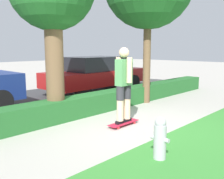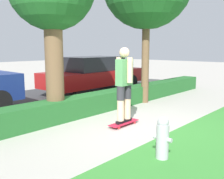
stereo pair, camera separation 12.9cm
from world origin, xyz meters
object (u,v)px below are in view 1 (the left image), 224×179
parked_car_middle (96,73)px  skater_person (124,83)px  skateboard (124,123)px  fire_hydrant (160,138)px

parked_car_middle → skater_person: bearing=-128.1°
skateboard → fire_hydrant: (-1.05, -1.69, 0.30)m
skateboard → parked_car_middle: (2.97, 4.06, 0.72)m
skateboard → skater_person: skater_person is taller
skateboard → parked_car_middle: 5.08m
skater_person → skateboard: bearing=0.0°
skateboard → parked_car_middle: size_ratio=0.18×
parked_car_middle → skateboard: bearing=-128.1°
parked_car_middle → fire_hydrant: parked_car_middle is taller
skateboard → fire_hydrant: size_ratio=1.21×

